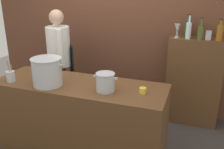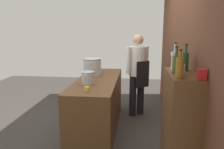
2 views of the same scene
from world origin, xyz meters
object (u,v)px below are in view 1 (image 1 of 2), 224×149
wine_bottle_amber (220,33)px  spice_tin_silver (208,35)px  wine_bottle_olive (201,32)px  wine_glass_wide (177,28)px  butter_jar (143,91)px  wine_glass_tall (178,28)px  chef (60,57)px  utensil_crock (11,76)px  stockpot_large (47,72)px  wine_bottle_clear (189,30)px  spice_tin_red (223,35)px  stockpot_small (105,82)px  wine_bottle_green (187,29)px

wine_bottle_amber → spice_tin_silver: 0.15m
wine_bottle_olive → wine_glass_wide: wine_bottle_olive is taller
butter_jar → wine_glass_wide: (0.20, 1.13, 0.49)m
wine_glass_tall → wine_glass_wide: wine_glass_wide is taller
chef → utensil_crock: 0.92m
stockpot_large → spice_tin_silver: bearing=37.3°
wine_bottle_clear → spice_tin_silver: (0.26, 0.02, -0.06)m
stockpot_large → spice_tin_red: size_ratio=3.86×
wine_bottle_olive → spice_tin_red: (0.29, 0.20, -0.05)m
wine_bottle_amber → stockpot_large: bearing=-145.6°
spice_tin_red → stockpot_large: bearing=-142.4°
stockpot_small → utensil_crock: (-1.16, -0.12, -0.03)m
stockpot_small → wine_glass_tall: wine_glass_tall is taller
butter_jar → wine_bottle_green: (0.33, 1.26, 0.47)m
chef → stockpot_small: size_ratio=6.10×
stockpot_small → wine_glass_wide: (0.59, 1.21, 0.42)m
stockpot_large → wine_bottle_olive: bearing=38.2°
wine_bottle_olive → wine_bottle_green: size_ratio=0.95×
butter_jar → wine_glass_tall: size_ratio=0.43×
stockpot_large → spice_tin_silver: 2.15m
utensil_crock → wine_glass_wide: (1.75, 1.32, 0.46)m
utensil_crock → spice_tin_red: 2.82m
wine_glass_tall → spice_tin_red: 0.61m
wine_bottle_amber → wine_glass_wide: bearing=178.2°
wine_glass_tall → wine_glass_wide: 0.10m
stockpot_large → spice_tin_red: 2.39m
wine_bottle_clear → spice_tin_silver: wine_bottle_clear is taller
stockpot_small → wine_glass_tall: (0.60, 1.30, 0.40)m
stockpot_small → wine_glass_wide: 1.41m
stockpot_small → wine_bottle_green: 1.57m
wine_glass_tall → spice_tin_silver: wine_glass_tall is taller
chef → butter_jar: size_ratio=22.80×
utensil_crock → wine_bottle_green: wine_bottle_green is taller
chef → spice_tin_red: bearing=-111.8°
wine_bottle_clear → spice_tin_red: wine_bottle_clear is taller
wine_glass_tall → wine_bottle_olive: bearing=-20.5°
stockpot_small → wine_glass_wide: bearing=63.8°
wine_bottle_green → spice_tin_red: bearing=7.0°
utensil_crock → wine_glass_tall: wine_glass_tall is taller
wine_bottle_clear → wine_bottle_green: 0.13m
wine_bottle_clear → wine_glass_wide: wine_bottle_clear is taller
butter_jar → wine_glass_tall: wine_glass_tall is taller
spice_tin_silver → wine_glass_wide: bearing=-177.3°
chef → wine_bottle_amber: bearing=-116.4°
wine_glass_tall → spice_tin_silver: bearing=-11.0°
utensil_crock → wine_bottle_amber: 2.68m
butter_jar → wine_bottle_olive: wine_bottle_olive is taller
utensil_crock → butter_jar: (1.56, 0.19, -0.04)m
wine_bottle_olive → spice_tin_red: 0.35m
stockpot_large → spice_tin_red: bearing=37.6°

